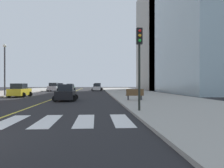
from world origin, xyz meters
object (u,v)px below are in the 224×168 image
Objects in this scene: car_silver_third at (54,87)px; traffic_light_near_corner at (139,53)px; car_green_sixth at (70,87)px; car_white_seventh at (96,88)px; car_blue_fifth at (60,87)px; car_black_nearest at (66,93)px; car_gray_fourth at (98,87)px; park_bench at (135,95)px; car_yellow_second at (20,91)px; street_lamp at (5,65)px.

car_silver_third is 41.98m from traffic_light_near_corner.
car_white_seventh reaches higher than car_green_sixth.
car_blue_fifth is at bearing 123.37° from car_green_sixth.
car_black_nearest is at bearing 83.65° from car_white_seventh.
car_green_sixth is at bearing 66.18° from car_silver_third.
car_gray_fourth reaches higher than car_black_nearest.
car_silver_third is 10.25m from car_white_seventh.
car_gray_fourth is at bearing -93.82° from car_white_seventh.
park_bench is at bearing 96.22° from car_white_seventh.
car_silver_third is at bearing -72.40° from traffic_light_near_corner.
street_lamp reaches higher than car_yellow_second.
car_green_sixth is (-3.67, 36.10, 0.01)m from car_black_nearest.
car_gray_fourth is 0.87× the size of traffic_light_near_corner.
street_lamp is (-9.58, 8.34, 3.59)m from car_black_nearest.
car_yellow_second is at bearing -92.28° from car_blue_fifth.
car_green_sixth is 0.56× the size of street_lamp.
car_yellow_second is 0.82× the size of traffic_light_near_corner.
car_blue_fifth reaches higher than car_black_nearest.
street_lamp is at bearing 67.85° from car_gray_fourth.
traffic_light_near_corner reaches higher than car_black_nearest.
car_gray_fourth is 0.62× the size of street_lamp.
street_lamp is (-12.86, -23.20, 3.57)m from car_white_seventh.
car_silver_third is at bearing 37.21° from car_gray_fourth.
street_lamp is at bearing -41.47° from car_black_nearest.
car_silver_third is 7.10m from car_green_sixth.
street_lamp is at bearing 58.96° from park_bench.
car_yellow_second is 0.95× the size of car_blue_fifth.
car_gray_fourth is at bearing 4.45° from park_bench.
traffic_light_near_corner reaches higher than car_green_sixth.
street_lamp is at bearing -96.37° from car_blue_fifth.
car_green_sixth is at bearing -60.62° from car_blue_fifth.
car_black_nearest is at bearing 78.13° from park_bench.
street_lamp reaches higher than car_blue_fifth.
car_green_sixth is 0.78× the size of traffic_light_near_corner.
car_silver_third is at bearing -114.48° from car_green_sixth.
street_lamp reaches higher than car_black_nearest.
car_black_nearest is at bearing -60.11° from traffic_light_near_corner.
park_bench is (13.92, -31.12, -0.24)m from car_silver_third.
car_yellow_second is at bearing -24.43° from street_lamp.
traffic_light_near_corner is (13.04, -51.98, 2.83)m from car_blue_fifth.
park_bench is 0.25× the size of street_lamp.
car_blue_fifth is (-10.77, 4.88, -0.01)m from car_gray_fourth.
car_green_sixth is at bearing -78.37° from traffic_light_near_corner.
car_yellow_second is at bearing 66.26° from car_white_seventh.
car_green_sixth is (-7.27, -0.81, -0.08)m from car_gray_fourth.
car_green_sixth is 8.31m from car_white_seventh.
traffic_light_near_corner is 9.40m from park_bench.
park_bench is (3.83, -32.94, -0.14)m from car_white_seventh.
park_bench is 19.68m from street_lamp.
car_black_nearest is at bearing -42.53° from car_yellow_second.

